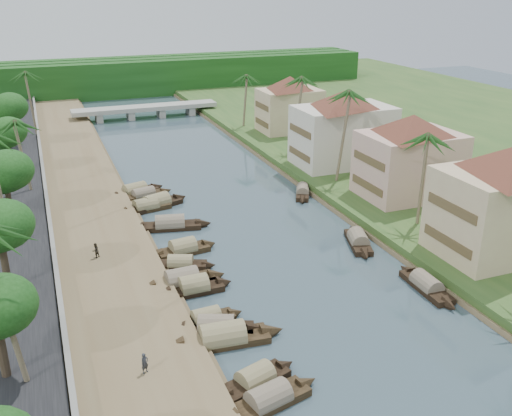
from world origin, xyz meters
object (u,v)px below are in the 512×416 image
object	(u,v)px
bridge	(145,109)
person_near	(145,363)
sampan_0	(269,400)
building_near	(505,199)
sampan_1	(255,380)

from	to	relation	value
bridge	person_near	world-z (taller)	bridge
sampan_0	bridge	bearing A→B (deg)	70.60
building_near	sampan_1	world-z (taller)	building_near
building_near	person_near	distance (m)	35.28
building_near	sampan_0	size ratio (longest dim) A/B	1.84
building_near	sampan_0	xyz separation A→B (m)	(-27.75, -10.54, -5.97)
person_near	sampan_1	bearing A→B (deg)	-49.68
bridge	sampan_0	bearing A→B (deg)	-95.91
sampan_1	person_near	bearing A→B (deg)	138.86
bridge	building_near	world-z (taller)	building_near
building_near	person_near	xyz separation A→B (m)	(-34.51, -5.50, -4.85)
building_near	sampan_1	xyz separation A→B (m)	(-27.82, -8.42, -5.97)
bridge	sampan_1	size ratio (longest dim) A/B	4.00
bridge	building_near	xyz separation A→B (m)	(18.99, -74.00, 4.66)
building_near	sampan_0	distance (m)	30.28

